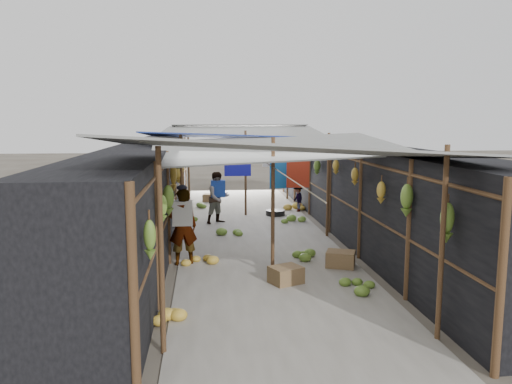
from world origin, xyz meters
name	(u,v)px	position (x,y,z in m)	size (l,w,h in m)	color
ground	(304,346)	(0.00, 0.00, 0.00)	(80.00, 80.00, 0.00)	#6B6356
aisle_slab	(254,233)	(0.00, 6.50, 0.01)	(3.60, 16.00, 0.02)	#9E998E
stall_left	(146,191)	(-2.70, 6.50, 1.15)	(1.40, 15.00, 2.30)	black
stall_right	(357,188)	(2.70, 6.50, 1.15)	(1.40, 15.00, 2.30)	black
crate_near	(286,275)	(0.17, 2.48, 0.16)	(0.53, 0.43, 0.32)	#846043
crate_mid	(341,259)	(1.41, 3.37, 0.16)	(0.55, 0.44, 0.33)	#846043
crate_back	(210,198)	(-1.05, 11.69, 0.14)	(0.45, 0.37, 0.29)	#846043
black_basin	(275,213)	(0.90, 8.88, 0.09)	(0.59, 0.59, 0.18)	black
vendor_elderly	(183,227)	(-1.70, 3.92, 0.78)	(0.57, 0.37, 1.56)	white
shopper_blue	(218,198)	(-0.87, 7.92, 0.74)	(0.71, 0.56, 1.47)	#1E4F98
vendor_seated	(298,198)	(1.70, 9.44, 0.44)	(0.57, 0.33, 0.88)	#554F4A
market_canopy	(254,140)	(0.03, 6.85, 2.41)	(5.62, 15.20, 2.77)	brown
hanging_bananas	(253,173)	(-0.05, 6.32, 1.61)	(3.96, 14.03, 0.87)	olive
floor_bananas	(254,233)	(-0.05, 5.91, 0.15)	(3.99, 9.97, 0.33)	olive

